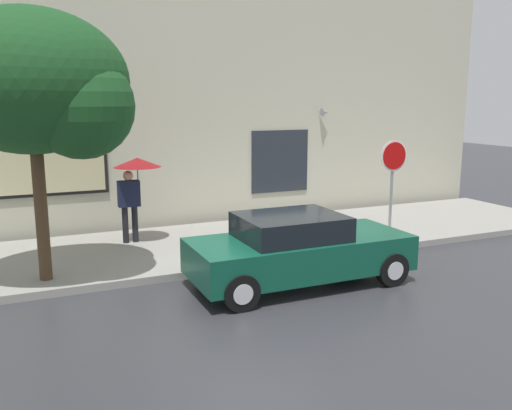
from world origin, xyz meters
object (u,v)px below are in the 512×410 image
fire_hydrant (270,231)px  stop_sign (393,169)px  pedestrian_with_umbrella (135,174)px  parked_car (298,250)px  street_tree (41,87)px

fire_hydrant → stop_sign: stop_sign is taller
fire_hydrant → pedestrian_with_umbrella: pedestrian_with_umbrella is taller
parked_car → street_tree: (-4.24, 1.68, 3.00)m
parked_car → stop_sign: size_ratio=1.76×
fire_hydrant → pedestrian_with_umbrella: bearing=146.9°
pedestrian_with_umbrella → street_tree: bearing=-132.7°
parked_car → fire_hydrant: 2.13m
street_tree → pedestrian_with_umbrella: bearing=47.3°
parked_car → stop_sign: bearing=27.1°
fire_hydrant → street_tree: size_ratio=0.16×
fire_hydrant → street_tree: 5.62m
stop_sign → pedestrian_with_umbrella: bearing=161.0°
pedestrian_with_umbrella → street_tree: (-1.98, -2.15, 1.91)m
pedestrian_with_umbrella → stop_sign: (5.82, -2.00, 0.06)m
pedestrian_with_umbrella → stop_sign: 6.15m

